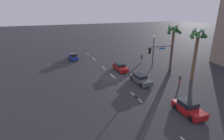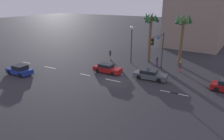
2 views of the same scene
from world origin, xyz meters
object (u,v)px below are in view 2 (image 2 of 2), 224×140
at_px(palm_tree_2, 150,25).
at_px(car_2, 107,69).
at_px(palm_tree_1, 182,28).
at_px(car_1, 150,75).
at_px(pedestrian_1, 157,61).
at_px(pedestrian_0, 110,54).
at_px(traffic_signal, 159,46).
at_px(car_3, 20,70).
at_px(pedestrian_2, 180,66).
at_px(streetlamp, 132,38).

bearing_deg(palm_tree_2, car_2, -112.14).
bearing_deg(palm_tree_1, car_1, -104.44).
distance_m(car_1, pedestrian_1, 6.79).
xyz_separation_m(car_2, pedestrian_0, (-3.18, 6.58, 0.38)).
xyz_separation_m(traffic_signal, pedestrian_0, (-9.69, 1.78, -2.93)).
distance_m(car_3, pedestrian_2, 24.62).
relative_size(car_3, traffic_signal, 0.70).
height_order(traffic_signal, palm_tree_1, palm_tree_1).
bearing_deg(car_3, pedestrian_1, 40.42).
xyz_separation_m(car_1, pedestrian_0, (-9.91, 6.03, 0.39)).
xyz_separation_m(streetlamp, pedestrian_0, (-4.30, 0.09, -3.50)).
relative_size(car_1, palm_tree_2, 0.53).
relative_size(car_3, palm_tree_2, 0.46).
bearing_deg(palm_tree_2, pedestrian_2, -25.87).
bearing_deg(car_1, pedestrian_2, 59.95).
relative_size(pedestrian_2, palm_tree_2, 0.19).
xyz_separation_m(pedestrian_2, palm_tree_2, (-6.19, 3.00, 5.62)).
bearing_deg(streetlamp, car_2, -99.84).
height_order(car_2, palm_tree_1, palm_tree_1).
distance_m(pedestrian_0, palm_tree_1, 13.44).
xyz_separation_m(car_3, pedestrian_0, (8.01, 13.69, 0.36)).
relative_size(traffic_signal, streetlamp, 0.90).
bearing_deg(pedestrian_0, car_3, -120.33).
distance_m(pedestrian_1, palm_tree_1, 6.60).
distance_m(car_2, palm_tree_2, 11.18).
distance_m(car_2, pedestrian_2, 11.37).
height_order(car_1, palm_tree_2, palm_tree_2).
height_order(palm_tree_1, palm_tree_2, palm_tree_2).
relative_size(car_2, palm_tree_1, 0.51).
relative_size(traffic_signal, pedestrian_0, 3.02).
bearing_deg(traffic_signal, palm_tree_2, 126.18).
bearing_deg(traffic_signal, car_3, -146.07).
height_order(car_1, traffic_signal, traffic_signal).
xyz_separation_m(traffic_signal, streetlamp, (-5.39, 1.69, 0.57)).
bearing_deg(car_1, palm_tree_2, 110.88).
bearing_deg(pedestrian_1, streetlamp, -170.44).
relative_size(pedestrian_1, pedestrian_2, 0.96).
bearing_deg(streetlamp, pedestrian_2, -4.51).
height_order(car_1, car_3, car_3).
bearing_deg(palm_tree_2, palm_tree_1, 2.56).
xyz_separation_m(car_3, pedestrian_2, (20.96, 12.91, 0.24)).
bearing_deg(streetlamp, traffic_signal, -17.39).
distance_m(traffic_signal, pedestrian_1, 4.03).
distance_m(car_2, streetlamp, 7.64).
distance_m(car_1, pedestrian_2, 6.08).
distance_m(car_3, streetlamp, 18.74).
height_order(streetlamp, palm_tree_2, palm_tree_2).
xyz_separation_m(car_1, pedestrian_1, (-1.06, 6.70, 0.24)).
xyz_separation_m(car_2, palm_tree_1, (8.92, 9.04, 5.68)).
bearing_deg(car_2, traffic_signal, 36.37).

